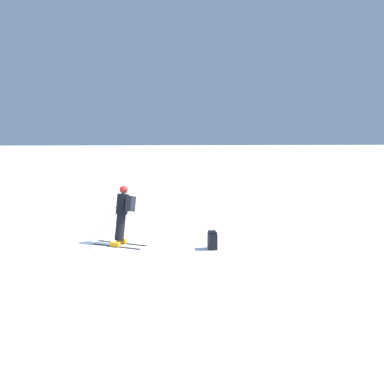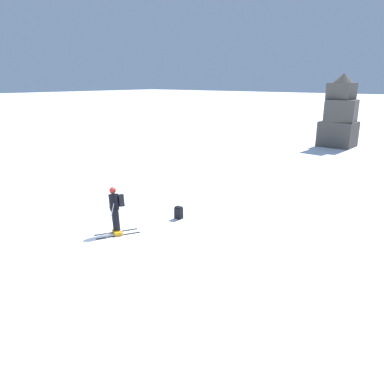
{
  "view_description": "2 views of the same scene",
  "coord_description": "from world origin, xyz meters",
  "views": [
    {
      "loc": [
        11.13,
        0.98,
        3.01
      ],
      "look_at": [
        0.0,
        2.17,
        1.4
      ],
      "focal_mm": 35.0,
      "sensor_mm": 36.0,
      "label": 1
    },
    {
      "loc": [
        10.71,
        -7.9,
        5.35
      ],
      "look_at": [
        0.98,
        3.84,
        0.76
      ],
      "focal_mm": 35.0,
      "sensor_mm": 36.0,
      "label": 2
    }
  ],
  "objects": [
    {
      "name": "skier",
      "position": [
        0.47,
        0.12,
        0.93
      ],
      "size": [
        1.38,
        1.62,
        1.7
      ],
      "rotation": [
        0.0,
        0.0,
        -0.46
      ],
      "color": "black",
      "rests_on": "ground"
    },
    {
      "name": "ground_plane",
      "position": [
        0.0,
        0.0,
        0.0
      ],
      "size": [
        300.0,
        300.0,
        0.0
      ],
      "primitive_type": "plane",
      "color": "white"
    },
    {
      "name": "rock_pillar",
      "position": [
        0.22,
        23.69,
        2.45
      ],
      "size": [
        2.73,
        2.4,
        5.86
      ],
      "color": "#4C4742",
      "rests_on": "ground"
    },
    {
      "name": "spare_backpack",
      "position": [
        1.31,
        2.59,
        0.24
      ],
      "size": [
        0.31,
        0.24,
        0.5
      ],
      "rotation": [
        0.0,
        0.0,
        3.21
      ],
      "color": "black",
      "rests_on": "ground"
    }
  ]
}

